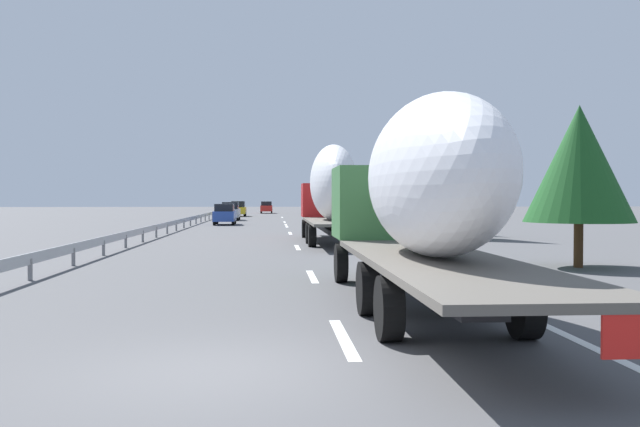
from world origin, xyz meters
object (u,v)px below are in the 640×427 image
(car_blue_sedan, at_px, (225,214))
(road_sign, at_px, (354,198))
(truck_lead, at_px, (331,190))
(car_silver_hatch, at_px, (231,211))
(truck_trailing, at_px, (419,193))
(car_red_compact, at_px, (266,207))
(car_yellow_coupe, at_px, (238,209))

(car_blue_sedan, bearing_deg, road_sign, -127.40)
(truck_lead, height_order, car_silver_hatch, truck_lead)
(road_sign, bearing_deg, car_silver_hatch, 27.80)
(truck_trailing, relative_size, car_red_compact, 3.12)
(road_sign, bearing_deg, truck_lead, 169.33)
(car_red_compact, height_order, road_sign, road_sign)
(truck_trailing, height_order, car_blue_sedan, truck_trailing)
(truck_lead, distance_m, road_sign, 16.74)
(truck_trailing, height_order, car_yellow_coupe, truck_trailing)
(truck_lead, bearing_deg, road_sign, -10.67)
(truck_lead, bearing_deg, truck_trailing, -180.00)
(truck_lead, xyz_separation_m, car_silver_hatch, (35.99, 7.20, -1.75))
(car_silver_hatch, relative_size, car_red_compact, 0.95)
(truck_trailing, distance_m, car_blue_sedan, 45.31)
(car_blue_sedan, distance_m, car_red_compact, 43.95)
(truck_lead, height_order, car_yellow_coupe, truck_lead)
(car_yellow_coupe, relative_size, car_blue_sedan, 1.05)
(car_silver_hatch, xyz_separation_m, car_red_compact, (32.00, -3.37, -0.03))
(car_silver_hatch, distance_m, road_sign, 22.14)
(truck_lead, bearing_deg, car_red_compact, 3.22)
(car_yellow_coupe, xyz_separation_m, road_sign, (-34.36, -10.24, 1.31))
(car_red_compact, xyz_separation_m, road_sign, (-51.55, -6.93, 1.35))
(car_silver_hatch, height_order, car_blue_sedan, car_silver_hatch)
(truck_lead, distance_m, car_yellow_coupe, 51.33)
(road_sign, bearing_deg, car_blue_sedan, 52.60)
(truck_lead, bearing_deg, car_yellow_coupe, 8.00)
(truck_trailing, height_order, road_sign, truck_trailing)
(truck_trailing, bearing_deg, car_yellow_coupe, 5.71)
(car_silver_hatch, height_order, road_sign, road_sign)
(car_silver_hatch, distance_m, car_yellow_coupe, 14.81)
(car_silver_hatch, relative_size, car_blue_sedan, 1.02)
(truck_lead, height_order, truck_trailing, truck_lead)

